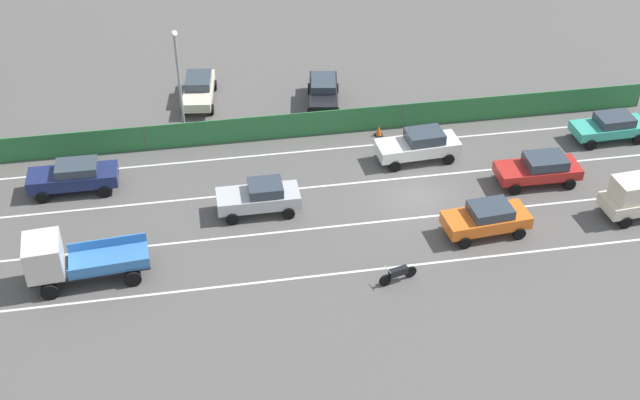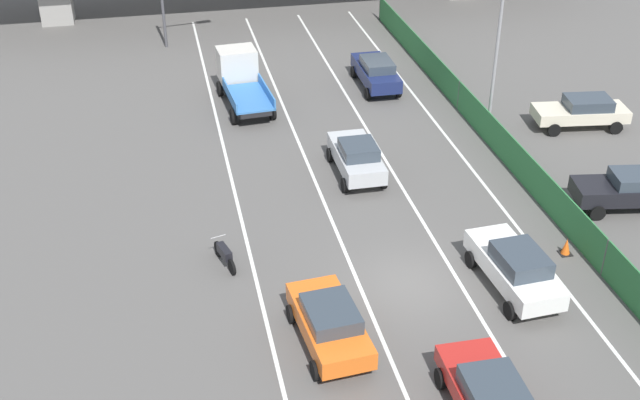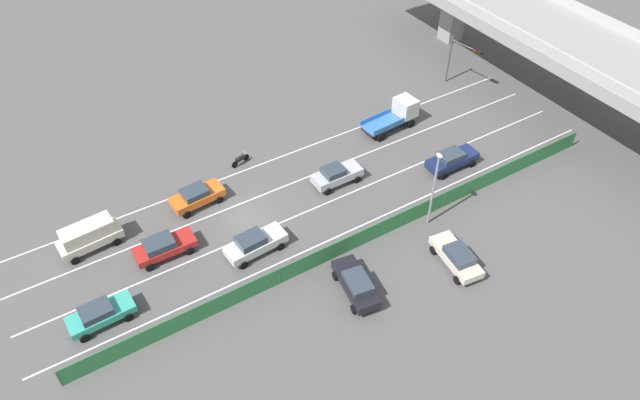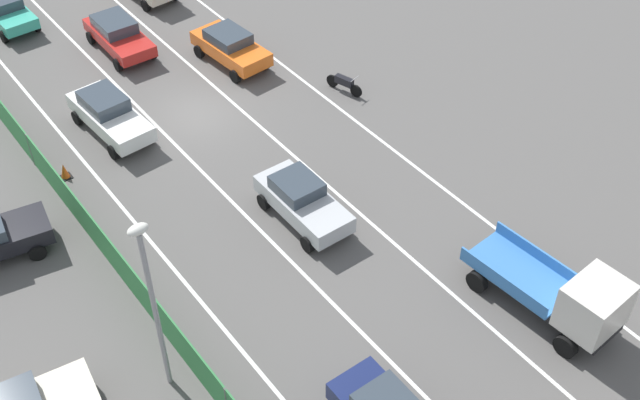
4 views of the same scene
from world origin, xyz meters
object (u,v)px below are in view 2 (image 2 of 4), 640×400
car_sedan_white (515,267)px  car_sedan_navy (376,71)px  street_lamp (497,46)px  car_sedan_red (491,398)px  car_sedan_silver (357,157)px  car_taxi_orange (330,322)px  motorcycle (225,254)px  parked_sedan_cream (582,111)px  traffic_cone (566,247)px  parked_sedan_dark (632,189)px  flatbed_truck_blue (241,77)px

car_sedan_white → car_sedan_navy: bearing=89.6°
street_lamp → car_sedan_red: bearing=-112.2°
car_sedan_silver → car_taxi_orange: size_ratio=0.97×
car_taxi_orange → motorcycle: bearing=118.6°
car_sedan_white → car_sedan_navy: car_sedan_white is taller
parked_sedan_cream → traffic_cone: bearing=-120.0°
car_sedan_white → parked_sedan_dark: 8.16m
parked_sedan_dark → traffic_cone: (-4.12, -2.58, -0.61)m
car_sedan_white → street_lamp: 13.91m
car_sedan_silver → parked_sedan_cream: 12.36m
traffic_cone → car_sedan_navy: bearing=99.1°
car_sedan_white → car_sedan_silver: bearing=110.0°
flatbed_truck_blue → car_sedan_silver: bearing=-67.2°
car_sedan_silver → street_lamp: bearing=24.5°
car_sedan_silver → flatbed_truck_blue: flatbed_truck_blue is taller
car_sedan_navy → traffic_cone: (2.75, -17.16, -0.62)m
car_taxi_orange → car_sedan_red: bearing=-48.3°
car_sedan_white → street_lamp: size_ratio=0.69×
parked_sedan_dark → car_taxi_orange: bearing=-157.7°
parked_sedan_cream → car_sedan_red: bearing=-124.4°
car_sedan_silver → parked_sedan_dark: size_ratio=0.88×
car_sedan_silver → car_sedan_white: 9.91m
car_sedan_silver → parked_sedan_cream: car_sedan_silver is taller
car_sedan_navy → street_lamp: street_lamp is taller
street_lamp → parked_sedan_dark: bearing=-72.7°
car_sedan_white → flatbed_truck_blue: 20.04m
flatbed_truck_blue → car_sedan_red: bearing=-80.6°
parked_sedan_dark → parked_sedan_cream: bearing=77.1°
car_sedan_red → parked_sedan_dark: 14.33m
parked_sedan_dark → motorcycle: bearing=-178.1°
car_sedan_red → car_taxi_orange: size_ratio=1.02×
car_taxi_orange → street_lamp: (11.37, 14.38, 3.26)m
parked_sedan_cream → car_taxi_orange: bearing=-139.8°
car_sedan_silver → car_sedan_white: (3.38, -9.31, 0.03)m
car_sedan_red → traffic_cone: 9.65m
car_sedan_silver → car_sedan_navy: (3.51, 9.47, 0.01)m
car_sedan_silver → car_taxi_orange: bearing=-108.7°
car_sedan_silver → flatbed_truck_blue: (-3.94, 9.35, 0.37)m
car_sedan_navy → motorcycle: car_sedan_navy is taller
car_taxi_orange → traffic_cone: bearing=17.8°
motorcycle → street_lamp: size_ratio=0.28×
parked_sedan_cream → car_sedan_white: bearing=-126.6°
car_taxi_orange → car_sedan_white: 7.22m
car_sedan_silver → parked_sedan_cream: size_ratio=0.89×
car_sedan_red → flatbed_truck_blue: 24.78m
car_sedan_red → street_lamp: street_lamp is taller
car_sedan_silver → car_sedan_white: bearing=-70.0°
street_lamp → traffic_cone: (-1.44, -11.20, -3.85)m
car_sedan_red → parked_sedan_cream: size_ratio=0.94×
motorcycle → flatbed_truck_blue: bearing=80.3°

